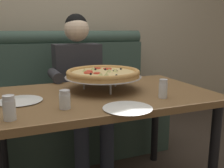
% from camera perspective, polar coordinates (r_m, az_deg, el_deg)
% --- Properties ---
extents(back_wall_with_window, '(6.00, 0.12, 2.80)m').
position_cam_1_polar(back_wall_with_window, '(2.97, -12.35, 16.83)').
color(back_wall_with_window, tan).
rests_on(back_wall_with_window, ground_plane).
extents(booth_bench, '(1.68, 0.78, 1.13)m').
position_cam_1_polar(booth_bench, '(2.51, -9.07, -5.29)').
color(booth_bench, '#384C42').
rests_on(booth_bench, ground_plane).
extents(dining_table, '(1.36, 0.83, 0.76)m').
position_cam_1_polar(dining_table, '(1.62, -2.25, -5.11)').
color(dining_table, brown).
rests_on(dining_table, ground_plane).
extents(diner_main, '(0.54, 0.64, 1.27)m').
position_cam_1_polar(diner_main, '(2.19, -7.04, 0.62)').
color(diner_main, '#2D3342').
rests_on(diner_main, ground_plane).
extents(pizza, '(0.50, 0.50, 0.14)m').
position_cam_1_polar(pizza, '(1.66, -1.99, 2.35)').
color(pizza, silver).
rests_on(pizza, dining_table).
extents(shaker_pepper_flakes, '(0.05, 0.05, 0.11)m').
position_cam_1_polar(shaker_pepper_flakes, '(1.21, -21.96, -5.33)').
color(shaker_pepper_flakes, white).
rests_on(shaker_pepper_flakes, dining_table).
extents(shaker_oregano, '(0.06, 0.06, 0.10)m').
position_cam_1_polar(shaker_oregano, '(1.30, -10.50, -3.72)').
color(shaker_oregano, white).
rests_on(shaker_oregano, dining_table).
extents(shaker_parmesan, '(0.05, 0.05, 0.11)m').
position_cam_1_polar(shaker_parmesan, '(1.50, 11.34, -1.32)').
color(shaker_parmesan, white).
rests_on(shaker_parmesan, dining_table).
extents(plate_near_left, '(0.25, 0.25, 0.02)m').
position_cam_1_polar(plate_near_left, '(1.28, 3.50, -5.13)').
color(plate_near_left, white).
rests_on(plate_near_left, dining_table).
extents(plate_near_right, '(0.24, 0.24, 0.02)m').
position_cam_1_polar(plate_near_right, '(1.50, -19.84, -3.31)').
color(plate_near_right, white).
rests_on(plate_near_right, dining_table).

